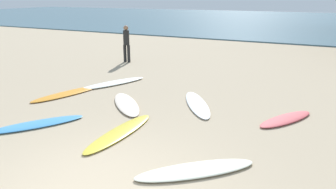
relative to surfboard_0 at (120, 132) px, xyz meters
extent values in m
plane|color=tan|center=(0.87, -2.02, -0.04)|extent=(120.00, 120.00, 0.00)
cube|color=#426675|center=(0.87, 36.21, 0.00)|extent=(120.00, 40.00, 0.08)
ellipsoid|color=yellow|center=(0.00, 0.00, 0.00)|extent=(0.56, 2.48, 0.07)
ellipsoid|color=#F0DDC8|center=(-0.97, 1.74, 0.01)|extent=(1.94, 1.98, 0.08)
ellipsoid|color=#D55155|center=(3.33, 2.56, 0.00)|extent=(1.36, 1.91, 0.08)
ellipsoid|color=#4A9EE4|center=(-2.10, -0.51, 0.00)|extent=(1.70, 2.16, 0.08)
ellipsoid|color=white|center=(-2.66, 3.44, 0.01)|extent=(1.54, 2.57, 0.08)
ellipsoid|color=silver|center=(2.18, -0.77, 0.01)|extent=(2.07, 1.94, 0.08)
ellipsoid|color=white|center=(0.88, 2.65, 0.00)|extent=(1.75, 2.33, 0.07)
ellipsoid|color=orange|center=(-3.25, 1.77, 0.00)|extent=(1.16, 2.51, 0.07)
cylinder|color=black|center=(-4.27, 6.96, 0.37)|extent=(0.14, 0.14, 0.81)
cylinder|color=black|center=(-4.47, 6.94, 0.37)|extent=(0.14, 0.14, 0.81)
cylinder|color=black|center=(-4.37, 6.95, 1.11)|extent=(0.30, 0.30, 0.68)
sphere|color=#9E7051|center=(-4.37, 6.95, 1.56)|extent=(0.22, 0.22, 0.22)
camera|label=1|loc=(4.01, -5.59, 3.05)|focal=34.29mm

